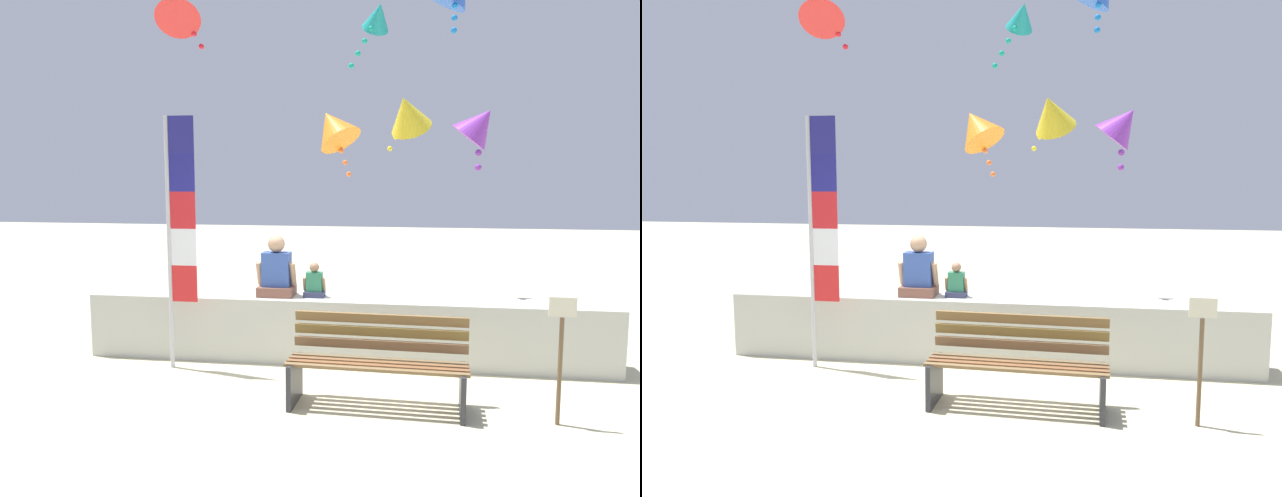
% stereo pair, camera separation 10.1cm
% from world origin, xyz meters
% --- Properties ---
extents(ground_plane, '(40.00, 40.00, 0.00)m').
position_xyz_m(ground_plane, '(0.00, 0.00, 0.00)').
color(ground_plane, beige).
extents(seawall_ledge, '(6.36, 0.64, 0.79)m').
position_xyz_m(seawall_ledge, '(0.00, 0.88, 0.40)').
color(seawall_ledge, beige).
rests_on(seawall_ledge, ground).
extents(park_bench, '(1.79, 0.68, 0.88)m').
position_xyz_m(park_bench, '(0.50, -0.57, 0.42)').
color(park_bench, brown).
rests_on(park_bench, ground).
extents(person_adult, '(0.49, 0.36, 0.75)m').
position_xyz_m(person_adult, '(-0.85, 0.87, 1.08)').
color(person_adult, brown).
rests_on(person_adult, seawall_ledge).
extents(person_child, '(0.28, 0.21, 0.43)m').
position_xyz_m(person_child, '(-0.38, 0.87, 0.96)').
color(person_child, '#2F3250').
rests_on(person_child, seawall_ledge).
extents(flag_banner, '(0.35, 0.05, 2.95)m').
position_xyz_m(flag_banner, '(-1.89, 0.29, 1.71)').
color(flag_banner, '#B7B7BC').
rests_on(flag_banner, ground).
extents(kite_orange, '(1.08, 1.02, 1.17)m').
position_xyz_m(kite_orange, '(-0.43, 2.98, 3.01)').
color(kite_orange, orange).
extents(kite_red, '(0.81, 0.95, 1.00)m').
position_xyz_m(kite_red, '(-2.63, 2.45, 4.70)').
color(kite_red, red).
extents(kite_purple, '(0.72, 0.63, 0.91)m').
position_xyz_m(kite_purple, '(1.61, 1.55, 2.91)').
color(kite_purple, purple).
extents(kite_teal, '(0.70, 0.67, 1.04)m').
position_xyz_m(kite_teal, '(0.23, 2.87, 4.57)').
color(kite_teal, teal).
extents(kite_yellow, '(0.94, 1.04, 0.99)m').
position_xyz_m(kite_yellow, '(0.68, 3.37, 3.23)').
color(kite_yellow, yellow).
extents(sign_post, '(0.24, 0.04, 1.20)m').
position_xyz_m(sign_post, '(2.17, -0.78, 0.71)').
color(sign_post, brown).
rests_on(sign_post, ground).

